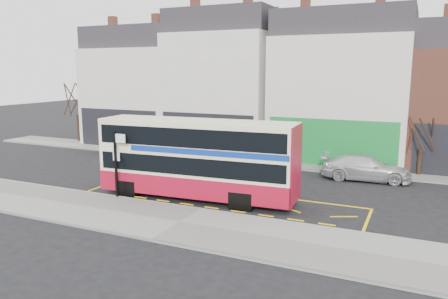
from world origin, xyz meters
The scene contains 15 objects.
ground centered at (0.00, 0.00, 0.00)m, with size 120.00×120.00×0.00m, color black.
pavement centered at (0.00, -2.30, 0.07)m, with size 40.00×4.00×0.15m, color gray.
kerb centered at (0.00, -0.38, 0.07)m, with size 40.00×0.15×0.15m, color gray.
far_pavement centered at (0.00, 11.00, 0.07)m, with size 50.00×3.00×0.15m, color gray.
road_markings centered at (0.00, 1.60, 0.01)m, with size 14.00×3.40×0.01m, color yellow, non-canonical shape.
terrace_far_left centered at (-13.50, 14.99, 4.82)m, with size 8.00×8.01×10.80m.
terrace_left centered at (-5.50, 14.99, 5.32)m, with size 8.00×8.01×11.80m.
terrace_green_shop centered at (3.50, 14.99, 5.07)m, with size 9.00×8.01×11.30m.
double_decker_bus centered at (-1.06, 1.34, 2.07)m, with size 9.97×2.93×3.93m.
bus_stop_post centered at (-4.60, -0.39, 2.08)m, with size 0.81×0.15×3.25m.
car_silver centered at (-11.13, 9.04, 0.69)m, with size 1.64×4.07×1.39m, color silver.
car_grey centered at (-1.42, 8.76, 0.73)m, with size 1.55×4.43×1.46m, color #414549.
car_white centered at (6.02, 8.71, 0.72)m, with size 2.03×4.98×1.45m, color silver.
street_tree_left centered at (-18.71, 12.16, 4.54)m, with size 3.08×3.08×6.66m.
street_tree_right centered at (8.83, 10.90, 3.15)m, with size 2.14×2.14×4.63m.
Camera 1 is at (8.81, -17.14, 6.33)m, focal length 35.00 mm.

